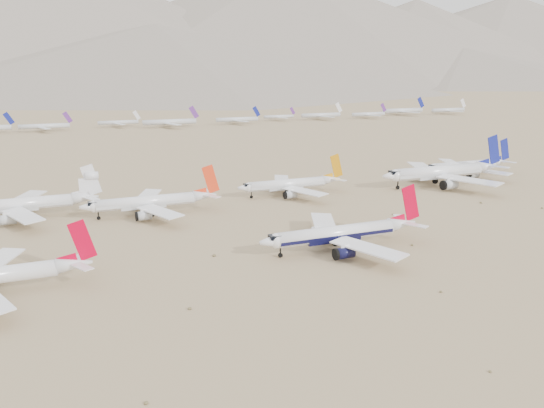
{
  "coord_description": "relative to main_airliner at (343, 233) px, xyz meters",
  "views": [
    {
      "loc": [
        -66.28,
        -116.3,
        49.55
      ],
      "look_at": [
        -5.06,
        35.54,
        7.0
      ],
      "focal_mm": 35.0,
      "sensor_mm": 36.0,
      "label": 1
    }
  ],
  "objects": [
    {
      "name": "mountain_range",
      "position": [
        65.57,
        1641.15,
        185.71
      ],
      "size": [
        7354.0,
        3024.0,
        470.0
      ],
      "color": "slate",
      "rests_on": "ground"
    },
    {
      "name": "main_airliner",
      "position": [
        0.0,
        0.0,
        0.0
      ],
      "size": [
        47.5,
        46.4,
        16.76
      ],
      "color": "white",
      "rests_on": "ground"
    },
    {
      "name": "desert_scrub",
      "position": [
        3.37,
        -31.43,
        -4.32
      ],
      "size": [
        261.14,
        123.03,
        0.63
      ],
      "color": "brown",
      "rests_on": "ground"
    },
    {
      "name": "row2_white_trijet",
      "position": [
        -83.76,
        67.5,
        0.33
      ],
      "size": [
        48.14,
        47.05,
        17.06
      ],
      "color": "white",
      "rests_on": "ground"
    },
    {
      "name": "row2_navy_widebody",
      "position": [
        80.68,
        56.46,
        1.14
      ],
      "size": [
        57.88,
        56.6,
        20.59
      ],
      "color": "white",
      "rests_on": "ground"
    },
    {
      "name": "distant_storage_row",
      "position": [
        35.09,
        335.67,
        -0.12
      ],
      "size": [
        616.38,
        69.42,
        16.28
      ],
      "color": "silver",
      "rests_on": "ground"
    },
    {
      "name": "foothills",
      "position": [
        522.07,
        1093.14,
        62.54
      ],
      "size": [
        4637.5,
        1395.0,
        155.0
      ],
      "color": "slate",
      "rests_on": "ground"
    },
    {
      "name": "row2_gold_tail",
      "position": [
        13.13,
        64.68,
        -0.33
      ],
      "size": [
        42.95,
        42.01,
        15.29
      ],
      "color": "white",
      "rests_on": "ground"
    },
    {
      "name": "row2_orange_tail",
      "position": [
        -43.35,
        55.87,
        -0.09
      ],
      "size": [
        45.11,
        44.13,
        16.09
      ],
      "color": "white",
      "rests_on": "ground"
    },
    {
      "name": "ground",
      "position": [
        -4.61,
        -6.86,
        -4.61
      ],
      "size": [
        7000.0,
        7000.0,
        0.0
      ],
      "primitive_type": "plane",
      "color": "olive",
      "rests_on": "ground"
    },
    {
      "name": "row2_blue_far",
      "position": [
        105.32,
        69.06,
        -0.01
      ],
      "size": [
        46.5,
        45.46,
        16.52
      ],
      "color": "white",
      "rests_on": "ground"
    }
  ]
}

